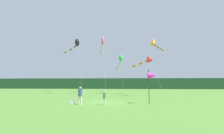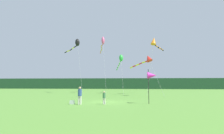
# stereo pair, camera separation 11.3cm
# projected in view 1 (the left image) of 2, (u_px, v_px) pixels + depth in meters

# --- Properties ---
(ground_plane) EXTENTS (120.00, 120.00, 0.00)m
(ground_plane) POSITION_uv_depth(u_px,v_px,m) (107.00, 102.00, 18.94)
(ground_plane) COLOR #5B9338
(distant_treeline) EXTENTS (108.00, 2.74, 3.84)m
(distant_treeline) POSITION_uv_depth(u_px,v_px,m) (121.00, 84.00, 63.75)
(distant_treeline) COLOR #1E4228
(distant_treeline) RESTS_ON ground
(person_adult) EXTENTS (0.38, 0.38, 1.71)m
(person_adult) POSITION_uv_depth(u_px,v_px,m) (80.00, 95.00, 16.87)
(person_adult) COLOR silver
(person_adult) RESTS_ON ground
(person_child) EXTENTS (0.28, 0.28, 1.28)m
(person_child) POSITION_uv_depth(u_px,v_px,m) (104.00, 97.00, 16.96)
(person_child) COLOR silver
(person_child) RESTS_ON ground
(cooler_box) EXTENTS (0.43, 0.31, 0.35)m
(cooler_box) POSITION_uv_depth(u_px,v_px,m) (72.00, 102.00, 17.06)
(cooler_box) COLOR silver
(cooler_box) RESTS_ON ground
(banner_flag_pole) EXTENTS (0.90, 0.70, 3.46)m
(banner_flag_pole) POSITION_uv_depth(u_px,v_px,m) (152.00, 76.00, 17.55)
(banner_flag_pole) COLOR black
(banner_flag_pole) RESTS_ON ground
(kite_rainbow) EXTENTS (2.76, 9.27, 12.03)m
(kite_rainbow) POSITION_uv_depth(u_px,v_px,m) (103.00, 42.00, 37.07)
(kite_rainbow) COLOR #B2B2B2
(kite_rainbow) RESTS_ON ground
(kite_black) EXTENTS (5.82, 5.49, 11.36)m
(kite_black) POSITION_uv_depth(u_px,v_px,m) (76.00, 43.00, 36.31)
(kite_black) COLOR #B2B2B2
(kite_black) RESTS_ON ground
(kite_green) EXTENTS (1.94, 9.08, 7.83)m
(kite_green) POSITION_uv_depth(u_px,v_px,m) (120.00, 60.00, 35.20)
(kite_green) COLOR #B2B2B2
(kite_green) RESTS_ON ground
(kite_orange) EXTENTS (4.01, 5.19, 10.78)m
(kite_orange) POSITION_uv_depth(u_px,v_px,m) (154.00, 42.00, 32.79)
(kite_orange) COLOR #B2B2B2
(kite_orange) RESTS_ON ground
(kite_red) EXTENTS (5.02, 4.86, 6.74)m
(kite_red) POSITION_uv_depth(u_px,v_px,m) (147.00, 59.00, 28.11)
(kite_red) COLOR #B2B2B2
(kite_red) RESTS_ON ground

